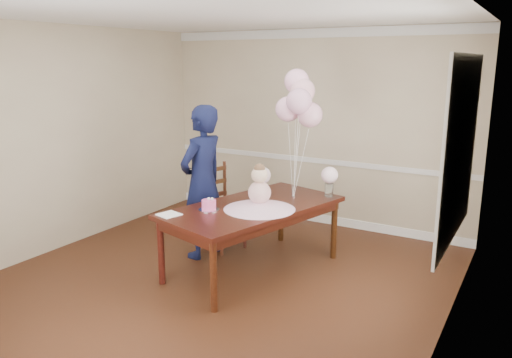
% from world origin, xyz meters
% --- Properties ---
extents(floor, '(4.50, 5.00, 0.00)m').
position_xyz_m(floor, '(0.00, 0.00, 0.00)').
color(floor, black).
rests_on(floor, ground).
extents(ceiling, '(4.50, 5.00, 0.02)m').
position_xyz_m(ceiling, '(0.00, 0.00, 2.70)').
color(ceiling, white).
rests_on(ceiling, wall_back).
extents(wall_back, '(4.50, 0.02, 2.70)m').
position_xyz_m(wall_back, '(0.00, 2.50, 1.35)').
color(wall_back, tan).
rests_on(wall_back, floor).
extents(wall_left, '(0.02, 5.00, 2.70)m').
position_xyz_m(wall_left, '(-2.25, 0.00, 1.35)').
color(wall_left, tan).
rests_on(wall_left, floor).
extents(wall_right, '(0.02, 5.00, 2.70)m').
position_xyz_m(wall_right, '(2.25, 0.00, 1.35)').
color(wall_right, tan).
rests_on(wall_right, floor).
extents(chair_rail_trim, '(4.50, 0.02, 0.07)m').
position_xyz_m(chair_rail_trim, '(0.00, 2.49, 0.90)').
color(chair_rail_trim, silver).
rests_on(chair_rail_trim, wall_back).
extents(crown_molding, '(4.50, 0.02, 0.12)m').
position_xyz_m(crown_molding, '(0.00, 2.49, 2.63)').
color(crown_molding, silver).
rests_on(crown_molding, wall_back).
extents(baseboard_trim, '(4.50, 0.02, 0.12)m').
position_xyz_m(baseboard_trim, '(0.00, 2.49, 0.06)').
color(baseboard_trim, white).
rests_on(baseboard_trim, floor).
extents(window_frame, '(0.02, 1.66, 1.56)m').
position_xyz_m(window_frame, '(2.23, 0.50, 1.55)').
color(window_frame, silver).
rests_on(window_frame, wall_right).
extents(window_blinds, '(0.01, 1.50, 1.40)m').
position_xyz_m(window_blinds, '(2.21, 0.50, 1.55)').
color(window_blinds, white).
rests_on(window_blinds, wall_right).
extents(dining_table_top, '(1.48, 2.19, 0.05)m').
position_xyz_m(dining_table_top, '(0.18, 0.56, 0.72)').
color(dining_table_top, black).
rests_on(dining_table_top, table_leg_fl).
extents(table_apron, '(1.36, 2.06, 0.10)m').
position_xyz_m(table_apron, '(0.18, 0.56, 0.65)').
color(table_apron, black).
rests_on(table_apron, table_leg_fl).
extents(table_leg_fl, '(0.09, 0.09, 0.70)m').
position_xyz_m(table_leg_fl, '(-0.46, -0.22, 0.35)').
color(table_leg_fl, black).
rests_on(table_leg_fl, floor).
extents(table_leg_fr, '(0.09, 0.09, 0.70)m').
position_xyz_m(table_leg_fr, '(0.35, -0.43, 0.35)').
color(table_leg_fr, black).
rests_on(table_leg_fr, floor).
extents(table_leg_bl, '(0.09, 0.09, 0.70)m').
position_xyz_m(table_leg_bl, '(0.01, 1.56, 0.35)').
color(table_leg_bl, black).
rests_on(table_leg_bl, floor).
extents(table_leg_br, '(0.09, 0.09, 0.70)m').
position_xyz_m(table_leg_br, '(0.82, 1.34, 0.35)').
color(table_leg_br, black).
rests_on(table_leg_br, floor).
extents(baby_skirt, '(0.93, 0.93, 0.10)m').
position_xyz_m(baby_skirt, '(0.31, 0.48, 0.80)').
color(baby_skirt, '#E5A8C5').
rests_on(baby_skirt, dining_table_top).
extents(baby_torso, '(0.24, 0.24, 0.24)m').
position_xyz_m(baby_torso, '(0.31, 0.48, 0.93)').
color(baby_torso, pink).
rests_on(baby_torso, baby_skirt).
extents(baby_head, '(0.17, 0.17, 0.17)m').
position_xyz_m(baby_head, '(0.31, 0.48, 1.12)').
color(baby_head, beige).
rests_on(baby_head, baby_torso).
extents(baby_hair, '(0.12, 0.12, 0.12)m').
position_xyz_m(baby_hair, '(0.31, 0.48, 1.18)').
color(baby_hair, brown).
rests_on(baby_hair, baby_head).
extents(cake_platter, '(0.27, 0.27, 0.01)m').
position_xyz_m(cake_platter, '(-0.13, 0.18, 0.75)').
color(cake_platter, '#BBBBBF').
rests_on(cake_platter, dining_table_top).
extents(birthday_cake, '(0.18, 0.18, 0.10)m').
position_xyz_m(birthday_cake, '(-0.13, 0.18, 0.81)').
color(birthday_cake, '#F14C99').
rests_on(birthday_cake, cake_platter).
extents(cake_flower_a, '(0.03, 0.03, 0.03)m').
position_xyz_m(cake_flower_a, '(-0.13, 0.18, 0.87)').
color(cake_flower_a, white).
rests_on(cake_flower_a, birthday_cake).
extents(cake_flower_b, '(0.03, 0.03, 0.03)m').
position_xyz_m(cake_flower_b, '(-0.09, 0.19, 0.87)').
color(cake_flower_b, silver).
rests_on(cake_flower_b, birthday_cake).
extents(rose_vase_near, '(0.12, 0.12, 0.16)m').
position_xyz_m(rose_vase_near, '(0.11, 0.89, 0.83)').
color(rose_vase_near, silver).
rests_on(rose_vase_near, dining_table_top).
extents(roses_near, '(0.19, 0.19, 0.19)m').
position_xyz_m(roses_near, '(0.11, 0.89, 1.01)').
color(roses_near, beige).
rests_on(roses_near, rose_vase_near).
extents(rose_vase_far, '(0.12, 0.12, 0.16)m').
position_xyz_m(rose_vase_far, '(0.77, 1.28, 0.83)').
color(rose_vase_far, silver).
rests_on(rose_vase_far, dining_table_top).
extents(roses_far, '(0.19, 0.19, 0.19)m').
position_xyz_m(roses_far, '(0.77, 1.28, 1.01)').
color(roses_far, white).
rests_on(roses_far, rose_vase_far).
extents(napkin, '(0.24, 0.24, 0.01)m').
position_xyz_m(napkin, '(-0.38, -0.17, 0.75)').
color(napkin, white).
rests_on(napkin, dining_table_top).
extents(balloon_weight, '(0.05, 0.05, 0.02)m').
position_xyz_m(balloon_weight, '(0.42, 1.07, 0.76)').
color(balloon_weight, silver).
rests_on(balloon_weight, dining_table_top).
extents(balloon_a, '(0.28, 0.28, 0.28)m').
position_xyz_m(balloon_a, '(0.32, 1.09, 1.75)').
color(balloon_a, '#FFB4D2').
rests_on(balloon_a, balloon_ribbon_a).
extents(balloon_b, '(0.28, 0.28, 0.28)m').
position_xyz_m(balloon_b, '(0.50, 0.99, 1.85)').
color(balloon_b, '#E3A0C1').
rests_on(balloon_b, balloon_ribbon_b).
extents(balloon_c, '(0.28, 0.28, 0.28)m').
position_xyz_m(balloon_c, '(0.46, 1.16, 1.95)').
color(balloon_c, '#F2ABBC').
rests_on(balloon_c, balloon_ribbon_c).
extents(balloon_d, '(0.28, 0.28, 0.28)m').
position_xyz_m(balloon_d, '(0.37, 1.20, 2.05)').
color(balloon_d, '#FFB4D2').
rests_on(balloon_d, balloon_ribbon_d).
extents(balloon_e, '(0.28, 0.28, 0.28)m').
position_xyz_m(balloon_e, '(0.58, 1.11, 1.70)').
color(balloon_e, '#E09FB3').
rests_on(balloon_e, balloon_ribbon_e).
extents(balloon_ribbon_a, '(0.09, 0.03, 0.83)m').
position_xyz_m(balloon_ribbon_a, '(0.37, 1.08, 1.18)').
color(balloon_ribbon_a, white).
rests_on(balloon_ribbon_a, balloon_weight).
extents(balloon_ribbon_b, '(0.09, 0.08, 0.93)m').
position_xyz_m(balloon_ribbon_b, '(0.46, 1.03, 1.23)').
color(balloon_ribbon_b, white).
rests_on(balloon_ribbon_b, balloon_weight).
extents(balloon_ribbon_c, '(0.05, 0.09, 1.03)m').
position_xyz_m(balloon_ribbon_c, '(0.44, 1.11, 1.28)').
color(balloon_ribbon_c, white).
rests_on(balloon_ribbon_c, balloon_weight).
extents(balloon_ribbon_d, '(0.06, 0.12, 1.13)m').
position_xyz_m(balloon_ribbon_d, '(0.39, 1.14, 1.33)').
color(balloon_ribbon_d, white).
rests_on(balloon_ribbon_d, balloon_weight).
extents(balloon_ribbon_e, '(0.15, 0.04, 0.77)m').
position_xyz_m(balloon_ribbon_e, '(0.50, 1.09, 1.15)').
color(balloon_ribbon_e, white).
rests_on(balloon_ribbon_e, balloon_weight).
extents(dining_chair_seat, '(0.56, 0.56, 0.05)m').
position_xyz_m(dining_chair_seat, '(-0.48, 0.98, 0.46)').
color(dining_chair_seat, '#3A1C10').
rests_on(dining_chair_seat, chair_leg_fl).
extents(chair_leg_fl, '(0.05, 0.05, 0.44)m').
position_xyz_m(chair_leg_fl, '(-0.71, 0.86, 0.22)').
color(chair_leg_fl, '#3C2110').
rests_on(chair_leg_fl, floor).
extents(chair_leg_fr, '(0.05, 0.05, 0.44)m').
position_xyz_m(chair_leg_fr, '(-0.36, 0.75, 0.22)').
color(chair_leg_fr, '#3B1A10').
rests_on(chair_leg_fr, floor).
extents(chair_leg_bl, '(0.05, 0.05, 0.44)m').
position_xyz_m(chair_leg_bl, '(-0.60, 1.21, 0.22)').
color(chair_leg_bl, '#3E1E11').
rests_on(chair_leg_bl, floor).
extents(chair_leg_br, '(0.05, 0.05, 0.44)m').
position_xyz_m(chair_leg_br, '(-0.25, 1.10, 0.22)').
color(chair_leg_br, '#39150F').
rests_on(chair_leg_br, floor).
extents(chair_back_post_l, '(0.05, 0.05, 0.57)m').
position_xyz_m(chair_back_post_l, '(-0.73, 0.87, 0.75)').
color(chair_back_post_l, '#3E2410').
rests_on(chair_back_post_l, dining_chair_seat).
extents(chair_back_post_r, '(0.05, 0.05, 0.57)m').
position_xyz_m(chair_back_post_r, '(-0.62, 1.22, 0.75)').
color(chair_back_post_r, '#391B0F').
rests_on(chair_back_post_r, dining_chair_seat).
extents(chair_slat_low, '(0.15, 0.40, 0.05)m').
position_xyz_m(chair_slat_low, '(-0.68, 1.04, 0.63)').
color(chair_slat_low, '#36170E').
rests_on(chair_slat_low, dining_chair_seat).
extents(chair_slat_mid, '(0.15, 0.40, 0.05)m').
position_xyz_m(chair_slat_mid, '(-0.68, 1.04, 0.80)').
color(chair_slat_mid, '#3E2210').
rests_on(chair_slat_mid, dining_chair_seat).
extents(chair_slat_top, '(0.15, 0.40, 0.05)m').
position_xyz_m(chair_slat_top, '(-0.68, 1.04, 0.96)').
color(chair_slat_top, '#3B2010').
rests_on(chair_slat_top, dining_chair_seat).
extents(woman, '(0.49, 0.69, 1.79)m').
position_xyz_m(woman, '(-0.55, 0.65, 0.90)').
color(woman, black).
rests_on(woman, floor).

